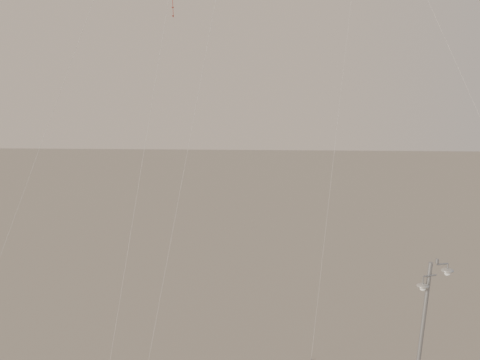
{
  "coord_description": "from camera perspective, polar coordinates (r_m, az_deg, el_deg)",
  "views": [
    {
      "loc": [
        -1.8,
        -23.78,
        16.98
      ],
      "look_at": [
        -2.95,
        5.0,
        10.92
      ],
      "focal_mm": 50.0,
      "sensor_mm": 36.0,
      "label": 1
    }
  ],
  "objects": [
    {
      "name": "kite_3",
      "position": [
        29.25,
        -7.18,
        8.5
      ],
      "size": [
        3.33,
        5.36,
        19.83
      ],
      "rotation": [
        0.0,
        0.0,
        -0.06
      ],
      "color": "maroon",
      "rests_on": "ground"
    },
    {
      "name": "kite_1",
      "position": [
        34.01,
        -2.38,
        13.39
      ],
      "size": [
        3.55,
        14.6,
        23.12
      ],
      "rotation": [
        0.0,
        0.0,
        -0.79
      ],
      "color": "#322C2A",
      "rests_on": "ground"
    },
    {
      "name": "street_lamp",
      "position": [
        29.89,
        15.31,
        -13.5
      ],
      "size": [
        1.58,
        0.85,
        8.22
      ],
      "color": "#93969B",
      "rests_on": "ground"
    },
    {
      "name": "kite_4",
      "position": [
        36.91,
        15.94,
        13.93
      ],
      "size": [
        9.08,
        16.11,
        25.44
      ],
      "rotation": [
        0.0,
        0.0,
        1.55
      ],
      "color": "#322C2A",
      "rests_on": "ground"
    }
  ]
}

